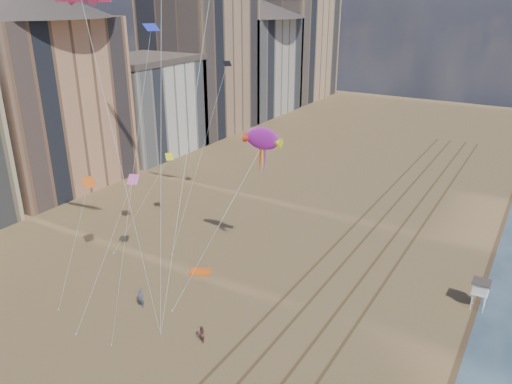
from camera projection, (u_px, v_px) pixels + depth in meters
tracks at (343, 282)px, 50.06m from camera, size 7.68×120.00×0.01m
buildings at (182, 68)px, 96.55m from camera, size 34.72×131.35×29.00m
lifeguard_stand at (481, 288)px, 45.08m from camera, size 1.57×1.57×2.84m
grounded_kite at (200, 272)px, 51.69m from camera, size 2.45×2.11×0.24m
show_kite at (262, 139)px, 46.67m from camera, size 4.03×5.61×17.45m
kite_flyer_a at (141, 298)px, 45.70m from camera, size 0.77×0.56×1.96m
kite_flyer_b at (201, 335)px, 41.10m from camera, size 0.95×0.95×1.55m
small_kites at (149, 129)px, 48.14m from camera, size 11.28×19.03×15.82m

